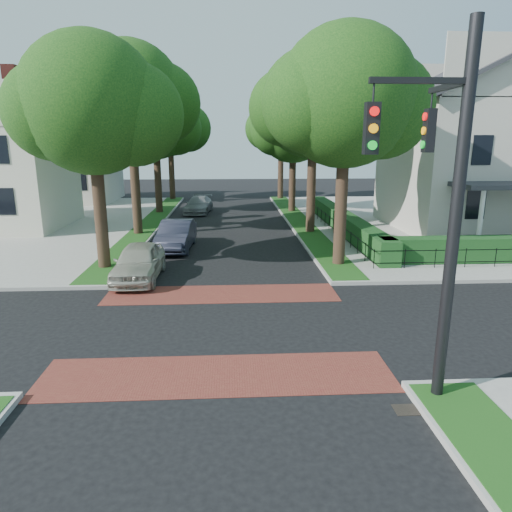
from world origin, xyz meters
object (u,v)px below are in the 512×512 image
at_px(parked_car_front, 139,262).
at_px(parked_car_rear, 199,205).
at_px(parked_car_middle, 176,235).
at_px(traffic_signal, 444,195).

relative_size(parked_car_front, parked_car_rear, 0.97).
height_order(parked_car_middle, parked_car_rear, parked_car_middle).
height_order(traffic_signal, parked_car_front, traffic_signal).
relative_size(traffic_signal, parked_car_middle, 1.67).
height_order(traffic_signal, parked_car_rear, traffic_signal).
bearing_deg(parked_car_rear, parked_car_middle, -85.33).
relative_size(parked_car_middle, parked_car_rear, 1.02).
height_order(parked_car_front, parked_car_middle, parked_car_middle).
bearing_deg(parked_car_rear, traffic_signal, -69.84).
xyz_separation_m(traffic_signal, parked_car_front, (-8.49, 9.83, -3.93)).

